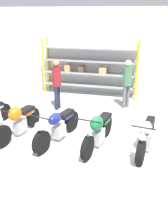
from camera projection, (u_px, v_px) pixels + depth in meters
ground_plane at (81, 140)px, 7.12m from camera, size 30.00×30.00×0.00m
back_wall at (108, 52)px, 10.58m from camera, size 30.00×0.08×3.60m
shelving_rack at (89, 67)px, 10.65m from camera, size 4.07×0.63×2.36m
motorcycle_orange at (18, 120)px, 7.18m from camera, size 0.63×2.02×1.05m
motorcycle_blue at (57, 126)px, 6.89m from camera, size 0.81×2.11×1.00m
motorcycle_green at (98, 130)px, 6.61m from camera, size 0.70×2.01×1.04m
motorcycle_white at (146, 136)px, 6.52m from camera, size 0.61×2.07×0.95m
person_browsing at (57, 81)px, 9.00m from camera, size 0.37×0.37×1.83m
person_near_rack at (127, 80)px, 9.15m from camera, size 0.45×0.45×1.80m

